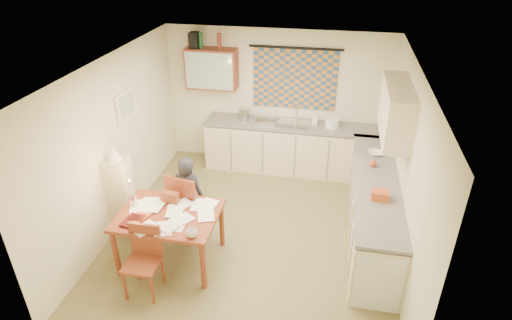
% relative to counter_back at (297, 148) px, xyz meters
% --- Properties ---
extents(floor, '(4.00, 4.50, 0.02)m').
position_rel_counter_back_xyz_m(floor, '(-0.42, -1.95, -0.46)').
color(floor, brown).
rests_on(floor, ground).
extents(ceiling, '(4.00, 4.50, 0.02)m').
position_rel_counter_back_xyz_m(ceiling, '(-0.42, -1.95, 2.06)').
color(ceiling, white).
rests_on(ceiling, floor).
extents(wall_back, '(4.00, 0.02, 2.50)m').
position_rel_counter_back_xyz_m(wall_back, '(-0.42, 0.31, 0.80)').
color(wall_back, beige).
rests_on(wall_back, floor).
extents(wall_front, '(4.00, 0.02, 2.50)m').
position_rel_counter_back_xyz_m(wall_front, '(-0.42, -4.21, 0.80)').
color(wall_front, beige).
rests_on(wall_front, floor).
extents(wall_left, '(0.02, 4.50, 2.50)m').
position_rel_counter_back_xyz_m(wall_left, '(-2.43, -1.95, 0.80)').
color(wall_left, beige).
rests_on(wall_left, floor).
extents(wall_right, '(0.02, 4.50, 2.50)m').
position_rel_counter_back_xyz_m(wall_right, '(1.59, -1.95, 0.80)').
color(wall_right, beige).
rests_on(wall_right, floor).
extents(window_blind, '(1.45, 0.03, 1.05)m').
position_rel_counter_back_xyz_m(window_blind, '(-0.12, 0.27, 1.20)').
color(window_blind, navy).
rests_on(window_blind, wall_back).
extents(curtain_rod, '(1.60, 0.04, 0.04)m').
position_rel_counter_back_xyz_m(curtain_rod, '(-0.12, 0.25, 1.75)').
color(curtain_rod, black).
rests_on(curtain_rod, wall_back).
extents(wall_cabinet, '(0.90, 0.34, 0.70)m').
position_rel_counter_back_xyz_m(wall_cabinet, '(-1.57, 0.13, 1.35)').
color(wall_cabinet, maroon).
rests_on(wall_cabinet, wall_back).
extents(wall_cabinet_glass, '(0.84, 0.02, 0.64)m').
position_rel_counter_back_xyz_m(wall_cabinet_glass, '(-1.57, -0.04, 1.35)').
color(wall_cabinet_glass, '#99B2A5').
rests_on(wall_cabinet_glass, wall_back).
extents(upper_cabinet_right, '(0.34, 1.30, 0.70)m').
position_rel_counter_back_xyz_m(upper_cabinet_right, '(1.41, -1.40, 1.40)').
color(upper_cabinet_right, beige).
rests_on(upper_cabinet_right, wall_right).
extents(framed_print, '(0.04, 0.50, 0.40)m').
position_rel_counter_back_xyz_m(framed_print, '(-2.39, -1.55, 1.25)').
color(framed_print, white).
rests_on(framed_print, wall_left).
extents(print_canvas, '(0.01, 0.42, 0.32)m').
position_rel_counter_back_xyz_m(print_canvas, '(-2.37, -1.55, 1.25)').
color(print_canvas, beige).
rests_on(print_canvas, wall_left).
extents(counter_back, '(3.30, 0.62, 0.92)m').
position_rel_counter_back_xyz_m(counter_back, '(0.00, 0.00, 0.00)').
color(counter_back, beige).
rests_on(counter_back, floor).
extents(counter_right, '(0.62, 2.95, 0.92)m').
position_rel_counter_back_xyz_m(counter_right, '(1.28, -1.66, -0.00)').
color(counter_right, beige).
rests_on(counter_right, floor).
extents(stove, '(0.54, 0.54, 0.85)m').
position_rel_counter_back_xyz_m(stove, '(1.28, -2.87, -0.03)').
color(stove, white).
rests_on(stove, floor).
extents(sink, '(0.60, 0.51, 0.10)m').
position_rel_counter_back_xyz_m(sink, '(-0.09, 0.00, 0.43)').
color(sink, silver).
rests_on(sink, counter_back).
extents(tap, '(0.03, 0.03, 0.28)m').
position_rel_counter_back_xyz_m(tap, '(-0.06, 0.18, 0.61)').
color(tap, silver).
rests_on(tap, counter_back).
extents(dish_rack, '(0.40, 0.36, 0.06)m').
position_rel_counter_back_xyz_m(dish_rack, '(-0.59, 0.00, 0.50)').
color(dish_rack, silver).
rests_on(dish_rack, counter_back).
extents(kettle, '(0.22, 0.22, 0.24)m').
position_rel_counter_back_xyz_m(kettle, '(-0.97, -0.00, 0.59)').
color(kettle, silver).
rests_on(kettle, counter_back).
extents(mixing_bowl, '(0.31, 0.31, 0.16)m').
position_rel_counter_back_xyz_m(mixing_bowl, '(0.59, 0.00, 0.55)').
color(mixing_bowl, white).
rests_on(mixing_bowl, counter_back).
extents(soap_bottle, '(0.13, 0.13, 0.21)m').
position_rel_counter_back_xyz_m(soap_bottle, '(0.28, 0.05, 0.57)').
color(soap_bottle, white).
rests_on(soap_bottle, counter_back).
extents(bowl, '(0.24, 0.24, 0.05)m').
position_rel_counter_back_xyz_m(bowl, '(1.28, -0.90, 0.49)').
color(bowl, white).
rests_on(bowl, counter_right).
extents(orange_bag, '(0.23, 0.17, 0.12)m').
position_rel_counter_back_xyz_m(orange_bag, '(1.28, -2.14, 0.53)').
color(orange_bag, '#BF5020').
rests_on(orange_bag, counter_right).
extents(fruit_orange, '(0.10, 0.10, 0.10)m').
position_rel_counter_back_xyz_m(fruit_orange, '(1.23, -1.29, 0.52)').
color(fruit_orange, '#BF5020').
rests_on(fruit_orange, counter_right).
extents(speaker, '(0.17, 0.21, 0.26)m').
position_rel_counter_back_xyz_m(speaker, '(-1.86, 0.13, 1.83)').
color(speaker, black).
rests_on(speaker, wall_cabinet).
extents(bottle_green, '(0.08, 0.08, 0.26)m').
position_rel_counter_back_xyz_m(bottle_green, '(-1.75, 0.13, 1.83)').
color(bottle_green, '#195926').
rests_on(bottle_green, wall_cabinet).
extents(bottle_brown, '(0.09, 0.09, 0.26)m').
position_rel_counter_back_xyz_m(bottle_brown, '(-1.42, 0.13, 1.83)').
color(bottle_brown, maroon).
rests_on(bottle_brown, wall_cabinet).
extents(dining_table, '(1.28, 0.97, 0.75)m').
position_rel_counter_back_xyz_m(dining_table, '(-1.36, -2.74, -0.07)').
color(dining_table, maroon).
rests_on(dining_table, floor).
extents(chair_far, '(0.56, 0.56, 1.04)m').
position_rel_counter_back_xyz_m(chair_far, '(-1.30, -2.15, -0.13)').
color(chair_far, maroon).
rests_on(chair_far, floor).
extents(chair_near, '(0.40, 0.40, 0.89)m').
position_rel_counter_back_xyz_m(chair_near, '(-1.49, -3.34, -0.18)').
color(chair_near, maroon).
rests_on(chair_near, floor).
extents(person, '(0.50, 0.35, 1.29)m').
position_rel_counter_back_xyz_m(person, '(-1.29, -2.19, 0.19)').
color(person, black).
rests_on(person, floor).
extents(shelf_stand, '(0.32, 0.30, 1.21)m').
position_rel_counter_back_xyz_m(shelf_stand, '(-2.26, -2.29, 0.15)').
color(shelf_stand, beige).
rests_on(shelf_stand, floor).
extents(lampshade, '(0.20, 0.20, 0.22)m').
position_rel_counter_back_xyz_m(lampshade, '(-2.26, -2.29, 0.86)').
color(lampshade, white).
rests_on(lampshade, shelf_stand).
extents(letter_rack, '(0.23, 0.12, 0.16)m').
position_rel_counter_back_xyz_m(letter_rack, '(-1.42, -2.50, 0.38)').
color(letter_rack, maroon).
rests_on(letter_rack, dining_table).
extents(mug, '(0.14, 0.14, 0.10)m').
position_rel_counter_back_xyz_m(mug, '(-0.91, -3.12, 0.35)').
color(mug, white).
rests_on(mug, dining_table).
extents(magazine, '(0.29, 0.34, 0.03)m').
position_rel_counter_back_xyz_m(magazine, '(-1.84, -2.98, 0.31)').
color(magazine, maroon).
rests_on(magazine, dining_table).
extents(book, '(0.37, 0.39, 0.02)m').
position_rel_counter_back_xyz_m(book, '(-1.78, -2.85, 0.31)').
color(book, '#BF5020').
rests_on(book, dining_table).
extents(orange_box, '(0.13, 0.10, 0.04)m').
position_rel_counter_back_xyz_m(orange_box, '(-1.69, -3.06, 0.32)').
color(orange_box, '#BF5020').
rests_on(orange_box, dining_table).
extents(eyeglasses, '(0.13, 0.05, 0.02)m').
position_rel_counter_back_xyz_m(eyeglasses, '(-1.24, -3.02, 0.31)').
color(eyeglasses, black).
rests_on(eyeglasses, dining_table).
extents(candle_holder, '(0.06, 0.06, 0.18)m').
position_rel_counter_back_xyz_m(candle_holder, '(-1.85, -2.67, 0.39)').
color(candle_holder, silver).
rests_on(candle_holder, dining_table).
extents(candle, '(0.03, 0.03, 0.22)m').
position_rel_counter_back_xyz_m(candle, '(-1.88, -2.66, 0.59)').
color(candle, white).
rests_on(candle, dining_table).
extents(candle_flame, '(0.02, 0.02, 0.02)m').
position_rel_counter_back_xyz_m(candle_flame, '(-1.86, -2.71, 0.71)').
color(candle_flame, '#FFCC66').
rests_on(candle_flame, dining_table).
extents(papers, '(1.23, 0.97, 0.02)m').
position_rel_counter_back_xyz_m(papers, '(-1.36, -2.74, 0.31)').
color(papers, white).
rests_on(papers, dining_table).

